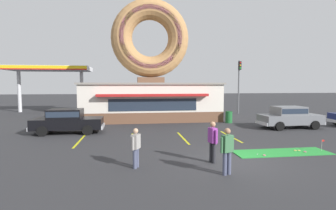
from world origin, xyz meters
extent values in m
plane|color=#2D2D30|center=(0.00, 0.00, 0.00)|extent=(160.00, 160.00, 0.00)
cube|color=brown|center=(-2.46, 14.00, 0.45)|extent=(12.00, 6.00, 0.90)
cube|color=silver|center=(-2.46, 14.00, 2.05)|extent=(12.00, 6.00, 2.30)
cube|color=gray|center=(-2.46, 14.00, 3.28)|extent=(12.30, 6.30, 0.16)
cube|color=#B21E1E|center=(-2.46, 10.70, 2.35)|extent=(9.00, 0.60, 0.20)
cube|color=#232D3D|center=(-2.46, 10.98, 1.55)|extent=(7.20, 0.03, 1.00)
cube|color=brown|center=(-2.46, 14.00, 3.61)|extent=(2.40, 1.80, 0.50)
torus|color=#B27F4C|center=(-2.46, 14.00, 7.41)|extent=(7.10, 1.90, 7.10)
torus|color=#D8728C|center=(-2.46, 13.57, 7.41)|extent=(6.24, 1.05, 6.24)
cube|color=green|center=(2.79, 1.00, 0.01)|extent=(4.54, 1.38, 0.03)
torus|color=#E5C666|center=(3.57, 1.12, 0.05)|extent=(0.13, 0.13, 0.04)
torus|color=#E5C666|center=(3.75, 1.10, 0.05)|extent=(0.13, 0.13, 0.04)
torus|color=#D8667F|center=(1.67, 0.54, 0.05)|extent=(0.13, 0.13, 0.04)
torus|color=#D8667F|center=(3.88, 0.84, 0.05)|extent=(0.13, 0.13, 0.04)
sphere|color=white|center=(1.44, 0.73, 0.05)|extent=(0.04, 0.04, 0.04)
cylinder|color=silver|center=(4.81, 0.93, 0.31)|extent=(0.01, 0.01, 0.55)
cube|color=red|center=(4.87, 0.93, 0.53)|extent=(0.12, 0.01, 0.08)
cube|color=silver|center=(11.09, 7.54, 0.42)|extent=(0.18, 1.67, 0.24)
cube|color=slate|center=(7.34, 7.41, 0.66)|extent=(4.43, 1.84, 0.68)
cube|color=slate|center=(7.19, 7.40, 1.30)|extent=(2.13, 1.60, 0.60)
cube|color=#232D3D|center=(7.19, 7.40, 1.32)|extent=(2.04, 1.62, 0.36)
cube|color=silver|center=(9.57, 7.45, 0.42)|extent=(0.13, 1.67, 0.24)
cube|color=silver|center=(5.11, 7.37, 0.42)|extent=(0.13, 1.67, 0.24)
cylinder|color=black|center=(8.69, 8.31, 0.32)|extent=(0.64, 0.23, 0.64)
cylinder|color=black|center=(8.72, 6.55, 0.32)|extent=(0.64, 0.23, 0.64)
cylinder|color=black|center=(5.96, 8.26, 0.32)|extent=(0.64, 0.23, 0.64)
cylinder|color=black|center=(6.00, 6.50, 0.32)|extent=(0.64, 0.23, 0.64)
cube|color=black|center=(-8.36, 7.55, 0.66)|extent=(4.41, 1.79, 0.68)
cube|color=black|center=(-8.51, 7.55, 1.30)|extent=(2.11, 1.58, 0.60)
cube|color=#232D3D|center=(-8.51, 7.55, 1.32)|extent=(2.03, 1.60, 0.36)
cube|color=silver|center=(-6.13, 7.57, 0.42)|extent=(0.11, 1.67, 0.24)
cube|color=silver|center=(-10.59, 7.53, 0.42)|extent=(0.11, 1.67, 0.24)
cylinder|color=black|center=(-7.01, 8.44, 0.32)|extent=(0.64, 0.23, 0.64)
cylinder|color=black|center=(-6.99, 6.68, 0.32)|extent=(0.64, 0.23, 0.64)
cylinder|color=black|center=(-9.73, 8.42, 0.32)|extent=(0.64, 0.23, 0.64)
cylinder|color=black|center=(-9.72, 6.66, 0.32)|extent=(0.64, 0.23, 0.64)
cylinder|color=#232328|center=(-0.95, 0.04, 0.42)|extent=(0.15, 0.15, 0.83)
cylinder|color=#232328|center=(-0.90, -0.15, 0.42)|extent=(0.15, 0.15, 0.83)
cube|color=#8C3393|center=(-0.92, -0.05, 1.14)|extent=(0.32, 0.43, 0.61)
cylinder|color=#8C3393|center=(-0.98, 0.19, 1.11)|extent=(0.10, 0.10, 0.56)
cylinder|color=#8C3393|center=(-0.86, -0.30, 1.11)|extent=(0.10, 0.10, 0.56)
sphere|color=#9E7051|center=(-0.92, -0.05, 1.59)|extent=(0.22, 0.22, 0.22)
cylinder|color=#474C66|center=(-4.10, -0.40, 0.38)|extent=(0.15, 0.15, 0.76)
cylinder|color=#474C66|center=(-4.02, -0.22, 0.38)|extent=(0.15, 0.15, 0.76)
cube|color=gray|center=(-4.06, -0.31, 1.03)|extent=(0.38, 0.45, 0.55)
cylinder|color=gray|center=(-4.17, -0.53, 1.01)|extent=(0.10, 0.10, 0.51)
cylinder|color=gray|center=(-3.95, -0.08, 1.01)|extent=(0.10, 0.10, 0.51)
sphere|color=tan|center=(-4.06, -0.31, 1.44)|extent=(0.20, 0.20, 0.20)
cylinder|color=#474C66|center=(-0.95, -1.57, 0.41)|extent=(0.15, 0.15, 0.83)
cylinder|color=#474C66|center=(-0.77, -1.50, 0.41)|extent=(0.15, 0.15, 0.83)
cube|color=#386B42|center=(-0.86, -1.54, 1.13)|extent=(0.44, 0.36, 0.60)
cylinder|color=#386B42|center=(-1.09, -1.62, 1.10)|extent=(0.10, 0.10, 0.56)
cylinder|color=#386B42|center=(-0.63, -1.45, 1.10)|extent=(0.10, 0.10, 0.56)
sphere|color=#9E7051|center=(-0.86, -1.54, 1.57)|extent=(0.22, 0.22, 0.22)
cylinder|color=#1E662D|center=(3.86, 10.59, 0.47)|extent=(0.56, 0.56, 0.95)
torus|color=#123D1B|center=(3.86, 10.59, 0.95)|extent=(0.57, 0.57, 0.05)
cylinder|color=#595B60|center=(7.42, 17.04, 2.90)|extent=(0.16, 0.16, 5.80)
cube|color=black|center=(7.42, 16.86, 5.25)|extent=(0.28, 0.24, 0.90)
sphere|color=red|center=(7.42, 16.74, 5.55)|extent=(0.18, 0.18, 0.18)
sphere|color=orange|center=(7.42, 16.74, 5.25)|extent=(0.18, 0.18, 0.18)
sphere|color=green|center=(7.42, 16.74, 4.95)|extent=(0.18, 0.18, 0.18)
cylinder|color=silver|center=(-17.08, 22.12, 2.40)|extent=(0.40, 0.40, 4.80)
cylinder|color=silver|center=(-10.08, 22.12, 2.40)|extent=(0.40, 0.40, 4.80)
cube|color=silver|center=(-13.58, 22.12, 5.05)|extent=(9.00, 4.40, 0.50)
cube|color=yellow|center=(-13.58, 19.90, 5.05)|extent=(9.00, 0.04, 0.44)
cube|color=red|center=(-13.58, 19.87, 4.88)|extent=(9.00, 0.04, 0.12)
cube|color=yellow|center=(-7.16, 5.00, 0.00)|extent=(0.12, 3.60, 0.01)
cube|color=yellow|center=(-4.16, 5.00, 0.00)|extent=(0.12, 3.60, 0.01)
cube|color=yellow|center=(-1.16, 5.00, 0.00)|extent=(0.12, 3.60, 0.01)
cube|color=yellow|center=(1.84, 5.00, 0.00)|extent=(0.12, 3.60, 0.01)
camera|label=1|loc=(-4.20, -10.28, 3.22)|focal=28.00mm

